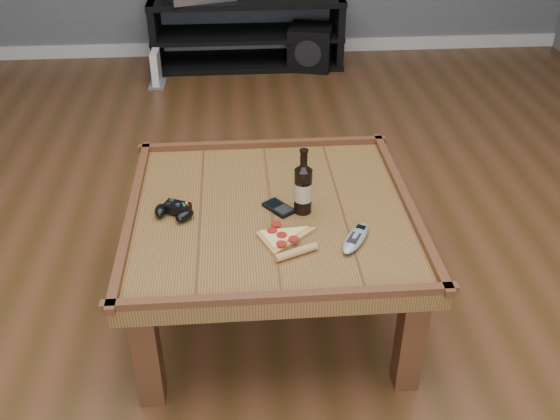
{
  "coord_description": "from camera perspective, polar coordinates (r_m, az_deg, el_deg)",
  "views": [
    {
      "loc": [
        -0.11,
        -1.84,
        1.64
      ],
      "look_at": [
        0.02,
        -0.12,
        0.52
      ],
      "focal_mm": 40.0,
      "sensor_mm": 36.0,
      "label": 1
    }
  ],
  "objects": [
    {
      "name": "subwoofer",
      "position": [
        4.77,
        2.82,
        14.66
      ],
      "size": [
        0.37,
        0.37,
        0.31
      ],
      "rotation": [
        0.0,
        0.0,
        -0.26
      ],
      "color": "black",
      "rests_on": "ground"
    },
    {
      "name": "remote_control",
      "position": [
        2.04,
        6.92,
        -2.57
      ],
      "size": [
        0.14,
        0.19,
        0.03
      ],
      "rotation": [
        0.0,
        0.0,
        -0.52
      ],
      "color": "gray",
      "rests_on": "coffee_table"
    },
    {
      "name": "beer_bottle",
      "position": [
        2.14,
        2.12,
        2.08
      ],
      "size": [
        0.06,
        0.06,
        0.24
      ],
      "color": "black",
      "rests_on": "coffee_table"
    },
    {
      "name": "game_controller",
      "position": [
        2.18,
        -9.64,
        -0.07
      ],
      "size": [
        0.15,
        0.13,
        0.04
      ],
      "rotation": [
        0.0,
        0.0,
        -0.43
      ],
      "color": "black",
      "rests_on": "coffee_table"
    },
    {
      "name": "baseboard",
      "position": [
        5.09,
        -3.05,
        14.63
      ],
      "size": [
        5.0,
        0.02,
        0.1
      ],
      "primitive_type": "cube",
      "color": "silver",
      "rests_on": "ground"
    },
    {
      "name": "smartphone",
      "position": [
        2.19,
        -0.13,
        0.21
      ],
      "size": [
        0.12,
        0.13,
        0.02
      ],
      "rotation": [
        0.0,
        0.0,
        0.64
      ],
      "color": "black",
      "rests_on": "coffee_table"
    },
    {
      "name": "media_console",
      "position": [
        4.8,
        -3.03,
        15.96
      ],
      "size": [
        1.4,
        0.45,
        0.5
      ],
      "color": "black",
      "rests_on": "ground"
    },
    {
      "name": "ground",
      "position": [
        2.47,
        -0.73,
        -8.73
      ],
      "size": [
        6.0,
        6.0,
        0.0
      ],
      "primitive_type": "plane",
      "color": "#462D14",
      "rests_on": "ground"
    },
    {
      "name": "game_console",
      "position": [
        4.52,
        -11.25,
        12.45
      ],
      "size": [
        0.11,
        0.2,
        0.24
      ],
      "rotation": [
        0.0,
        0.0,
        -0.04
      ],
      "color": "slate",
      "rests_on": "ground"
    },
    {
      "name": "pizza_slice",
      "position": [
        2.03,
        0.35,
        -2.73
      ],
      "size": [
        0.25,
        0.3,
        0.03
      ],
      "rotation": [
        0.0,
        0.0,
        0.4
      ],
      "color": "tan",
      "rests_on": "coffee_table"
    },
    {
      "name": "coffee_table",
      "position": [
        2.23,
        -0.79,
        -1.2
      ],
      "size": [
        1.03,
        1.03,
        0.48
      ],
      "color": "#543718",
      "rests_on": "ground"
    }
  ]
}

